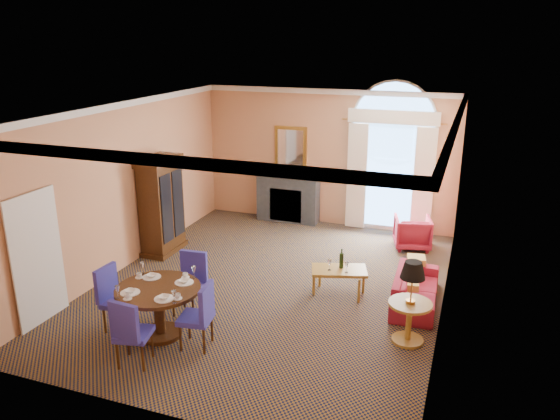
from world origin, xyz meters
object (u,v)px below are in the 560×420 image
(armchair, at_px, (412,232))
(armoire, at_px, (161,207))
(coffee_table, at_px, (339,271))
(side_table, at_px, (411,293))
(dining_table, at_px, (159,300))
(sofa, at_px, (416,288))

(armchair, bearing_deg, armoire, 7.88)
(coffee_table, distance_m, side_table, 1.82)
(dining_table, height_order, sofa, dining_table)
(side_table, bearing_deg, dining_table, -162.64)
(side_table, bearing_deg, coffee_table, 139.36)
(dining_table, height_order, armchair, dining_table)
(side_table, bearing_deg, armchair, 96.27)
(dining_table, bearing_deg, sofa, 34.58)
(coffee_table, relative_size, side_table, 0.84)
(armoire, bearing_deg, side_table, -19.37)
(dining_table, bearing_deg, side_table, 17.36)
(armoire, xyz_separation_m, dining_table, (1.77, -2.98, -0.39))
(sofa, distance_m, side_table, 1.41)
(coffee_table, bearing_deg, armchair, 53.46)
(armoire, height_order, sofa, armoire)
(armoire, xyz_separation_m, coffee_table, (3.97, -0.71, -0.53))
(armchair, bearing_deg, coffee_table, 56.81)
(armoire, height_order, coffee_table, armoire)
(coffee_table, height_order, side_table, side_table)
(dining_table, distance_m, armchair, 5.88)
(sofa, xyz_separation_m, armchair, (-0.37, 2.55, 0.08))
(armoire, height_order, side_table, armoire)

